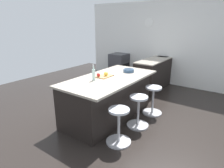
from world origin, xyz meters
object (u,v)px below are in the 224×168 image
Objects in this scene: fruit_bowl at (129,70)px; water_bottle at (94,74)px; stool_by_window at (153,101)px; stool_middle at (138,112)px; kitchen_island at (108,97)px; stool_near_camera at (119,127)px; oven_range at (119,66)px; apple_yellow at (106,74)px; apple_red at (98,75)px; cutting_board at (105,76)px.

water_bottle is at bearing -12.94° from fruit_bowl.
stool_middle is at bearing 0.00° from stool_by_window.
water_bottle reaches higher than kitchen_island.
stool_near_camera is 1.59m from fruit_bowl.
apple_yellow is at bearing 28.63° from oven_range.
fruit_bowl is (-0.77, 0.27, -0.02)m from apple_red.
stool_by_window is at bearing 133.35° from kitchen_island.
oven_range is 3.35m from apple_red.
stool_middle is at bearing 90.86° from apple_yellow.
kitchen_island is at bearing 29.53° from oven_range.
fruit_bowl reaches higher than stool_near_camera.
stool_middle is at bearing 180.00° from stool_near_camera.
water_bottle reaches higher than apple_red.
apple_red is 0.30× the size of fruit_bowl.
oven_range is 11.89× the size of apple_red.
oven_range is 2.87× the size of water_bottle.
stool_by_window is 0.70m from stool_middle.
oven_range is at bearing -146.39° from stool_near_camera.
stool_near_camera is 1.24m from cutting_board.
apple_red is (-0.55, -0.88, 0.67)m from stool_near_camera.
oven_range is 3.24m from cutting_board.
apple_yellow is at bearing 172.71° from water_bottle.
fruit_bowl reaches higher than stool_middle.
fruit_bowl is at bearing 38.15° from oven_range.
kitchen_island is at bearing -90.00° from stool_middle.
stool_middle is 2.06× the size of water_bottle.
fruit_bowl is at bearing -135.41° from stool_middle.
oven_range is 3.56m from water_bottle.
water_bottle is (0.36, -0.84, 0.73)m from stool_middle.
stool_near_camera is 1.23m from apple_red.
stool_near_camera is (3.51, 2.34, -0.14)m from oven_range.
cutting_board is at bearing -129.60° from stool_near_camera.
fruit_bowl is at bearing 160.80° from apple_red.
stool_near_camera is 8.55× the size of apple_red.
water_bottle reaches higher than stool_near_camera.
water_bottle is (1.05, -0.84, 0.73)m from stool_by_window.
kitchen_island is at bearing -133.35° from stool_near_camera.
oven_range is at bearing -132.17° from stool_by_window.
water_bottle is at bearing -7.29° from apple_yellow.
apple_yellow reaches higher than stool_by_window.
kitchen_island is 0.68m from water_bottle.
water_bottle is (3.17, 1.50, 0.59)m from oven_range.
stool_by_window is at bearing 134.05° from apple_red.
oven_range is at bearing -153.91° from apple_red.
fruit_bowl is at bearing 161.37° from cutting_board.
fruit_bowl is (-0.64, 0.21, 0.03)m from cutting_board.
stool_by_window is 2.59× the size of fruit_bowl.
water_bottle is at bearing -66.98° from stool_middle.
water_bottle is at bearing 25.31° from oven_range.
kitchen_island is (2.81, 1.59, 0.01)m from oven_range.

